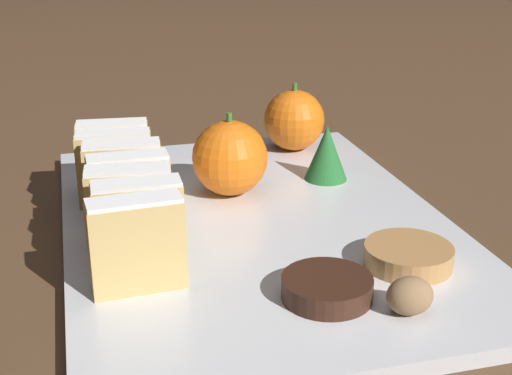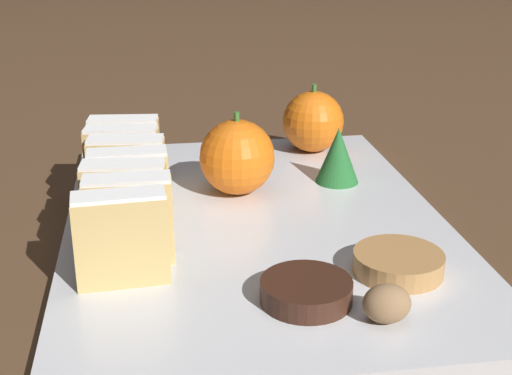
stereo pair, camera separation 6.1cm
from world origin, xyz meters
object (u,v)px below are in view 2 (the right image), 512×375
at_px(chocolate_cookie, 306,291).
at_px(orange_far, 313,122).
at_px(orange_near, 237,157).
at_px(walnut, 387,304).

bearing_deg(chocolate_cookie, orange_far, 76.35).
xyz_separation_m(orange_near, orange_far, (0.10, 0.11, -0.00)).
bearing_deg(orange_near, chocolate_cookie, -84.23).
distance_m(orange_near, walnut, 0.25).
bearing_deg(orange_far, orange_near, -131.28).
distance_m(orange_far, walnut, 0.35).
relative_size(orange_near, walnut, 2.47).
relative_size(orange_near, orange_far, 1.05).
relative_size(orange_near, chocolate_cookie, 1.24).
distance_m(orange_far, chocolate_cookie, 0.33).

